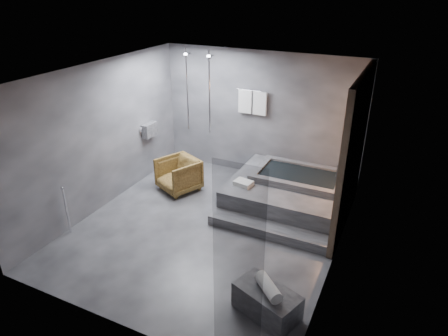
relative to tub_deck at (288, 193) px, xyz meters
The scene contains 7 objects.
room 2.02m from the tub_deck, 118.47° to the right, with size 5.00×5.04×2.82m.
tub_deck is the anchor object (origin of this frame).
tub_step 1.19m from the tub_deck, 90.00° to the right, with size 2.20×0.36×0.18m, color #37373A.
concrete_bench 2.99m from the tub_deck, 78.05° to the right, with size 0.87×0.48×0.39m, color #2D2D2F.
driftwood_chair 2.33m from the tub_deck, 169.43° to the right, with size 0.76×0.78×0.71m, color #3F2A0F.
rolled_towel 3.03m from the tub_deck, 77.86° to the right, with size 0.17×0.17×0.48m, color silver.
deck_towel 0.96m from the tub_deck, 145.33° to the right, with size 0.34×0.25×0.09m, color white.
Camera 1 is at (2.90, -5.39, 4.12)m, focal length 32.00 mm.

